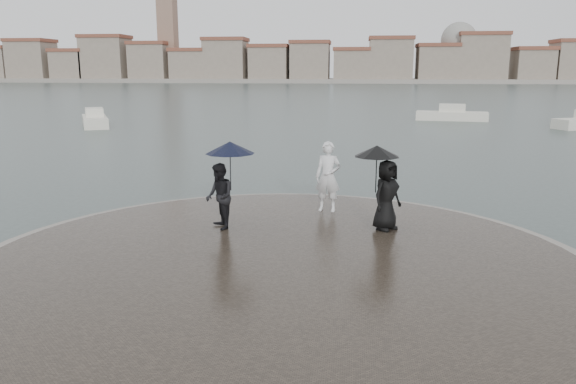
# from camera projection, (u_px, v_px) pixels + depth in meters

# --- Properties ---
(ground) EXTENTS (400.00, 400.00, 0.00)m
(ground) POSITION_uv_depth(u_px,v_px,m) (246.00, 372.00, 7.61)
(ground) COLOR #2B3835
(ground) RESTS_ON ground
(kerb_ring) EXTENTS (12.50, 12.50, 0.32)m
(kerb_ring) POSITION_uv_depth(u_px,v_px,m) (280.00, 270.00, 10.97)
(kerb_ring) COLOR gray
(kerb_ring) RESTS_ON ground
(quay_tip) EXTENTS (11.90, 11.90, 0.36)m
(quay_tip) POSITION_uv_depth(u_px,v_px,m) (280.00, 269.00, 10.96)
(quay_tip) COLOR #2D261E
(quay_tip) RESTS_ON ground
(statue) EXTENTS (0.73, 0.55, 1.83)m
(statue) POSITION_uv_depth(u_px,v_px,m) (328.00, 177.00, 14.58)
(statue) COLOR silver
(statue) RESTS_ON quay_tip
(visitor_left) EXTENTS (1.26, 1.14, 2.04)m
(visitor_left) POSITION_uv_depth(u_px,v_px,m) (223.00, 179.00, 12.91)
(visitor_left) COLOR black
(visitor_left) RESTS_ON quay_tip
(visitor_right) EXTENTS (1.23, 1.09, 1.95)m
(visitor_right) POSITION_uv_depth(u_px,v_px,m) (384.00, 182.00, 12.87)
(visitor_right) COLOR black
(visitor_right) RESTS_ON quay_tip
(far_skyline) EXTENTS (260.00, 20.00, 37.00)m
(far_skyline) POSITION_uv_depth(u_px,v_px,m) (330.00, 63.00, 162.99)
(far_skyline) COLOR gray
(far_skyline) RESTS_ON ground
(boats) EXTENTS (39.45, 11.80, 1.50)m
(boats) POSITION_uv_depth(u_px,v_px,m) (379.00, 120.00, 41.07)
(boats) COLOR silver
(boats) RESTS_ON ground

